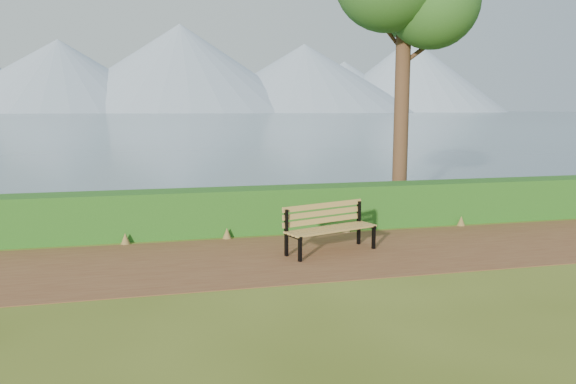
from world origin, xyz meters
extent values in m
plane|color=#485618|center=(0.00, 0.00, 0.00)|extent=(140.00, 140.00, 0.00)
cube|color=brown|center=(0.00, 0.30, 0.01)|extent=(40.00, 3.40, 0.01)
cube|color=#1A4F16|center=(0.00, 2.60, 0.50)|extent=(32.00, 0.85, 1.00)
cube|color=#415969|center=(0.00, 260.00, 0.01)|extent=(700.00, 510.00, 0.00)
cone|color=#8093AB|center=(-60.00, 395.00, 24.00)|extent=(160.00, 160.00, 48.00)
cone|color=#8093AB|center=(20.00, 405.00, 31.00)|extent=(190.00, 190.00, 62.00)
cone|color=#8093AB|center=(110.00, 400.00, 25.00)|extent=(170.00, 170.00, 50.00)
cone|color=#8093AB|center=(200.00, 410.00, 29.00)|extent=(150.00, 150.00, 58.00)
cone|color=#8093AB|center=(-10.00, 430.00, 17.50)|extent=(120.00, 120.00, 35.00)
cone|color=#8093AB|center=(150.00, 425.00, 20.00)|extent=(130.00, 130.00, 40.00)
cube|color=black|center=(-0.05, -0.11, 0.24)|extent=(0.07, 0.08, 0.47)
cube|color=black|center=(-0.20, 0.33, 0.45)|extent=(0.07, 0.08, 0.90)
cube|color=black|center=(-0.13, 0.11, 0.44)|extent=(0.23, 0.53, 0.05)
cube|color=black|center=(1.61, 0.46, 0.24)|extent=(0.07, 0.08, 0.47)
cube|color=black|center=(1.47, 0.90, 0.45)|extent=(0.07, 0.08, 0.90)
cube|color=black|center=(1.54, 0.68, 0.44)|extent=(0.23, 0.53, 0.05)
cube|color=#AC8742|center=(0.77, 0.21, 0.47)|extent=(1.82, 0.70, 0.04)
cube|color=#AC8742|center=(0.73, 0.33, 0.47)|extent=(1.82, 0.70, 0.04)
cube|color=#AC8742|center=(0.69, 0.46, 0.47)|extent=(1.82, 0.70, 0.04)
cube|color=#AC8742|center=(0.64, 0.59, 0.47)|extent=(1.82, 0.70, 0.04)
cube|color=#AC8742|center=(0.62, 0.64, 0.60)|extent=(1.80, 0.65, 0.11)
cube|color=#AC8742|center=(0.62, 0.64, 0.74)|extent=(1.80, 0.65, 0.11)
cube|color=#AC8742|center=(0.62, 0.64, 0.89)|extent=(1.80, 0.65, 0.11)
cylinder|color=#392117|center=(3.74, 3.90, 3.45)|extent=(0.38, 0.38, 6.90)
sphere|color=#21531B|center=(4.25, 3.37, 5.37)|extent=(2.30, 2.30, 2.30)
cylinder|color=#392117|center=(4.17, 3.90, 4.22)|extent=(1.01, 0.12, 0.75)
cylinder|color=#392117|center=(3.36, 3.99, 4.70)|extent=(0.78, 0.36, 0.69)
camera|label=1|loc=(-2.62, -9.70, 2.77)|focal=35.00mm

